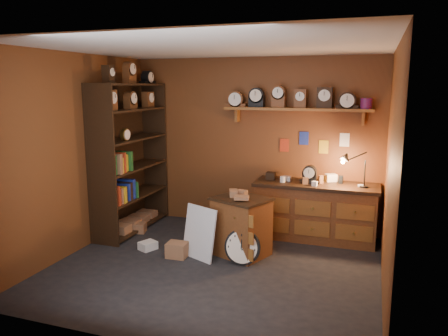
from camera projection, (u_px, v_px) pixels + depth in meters
floor at (215, 267)px, 5.54m from camera, size 4.00×4.00×0.00m
room_shell at (221, 131)px, 5.31m from camera, size 4.02×3.62×2.71m
shelving_unit at (129, 152)px, 6.79m from camera, size 0.47×1.60×2.58m
workbench at (315, 208)px, 6.48m from camera, size 1.80×0.66×1.36m
low_cabinet at (241, 224)px, 5.86m from camera, size 0.86×0.80×0.88m
big_round_clock at (242, 247)px, 5.59m from camera, size 0.47×0.16×0.47m
white_panel at (200, 258)px, 5.83m from camera, size 0.55×0.35×0.71m
mini_fridge at (238, 216)px, 6.83m from camera, size 0.57×0.59×0.49m
floor_box_a at (138, 228)px, 6.83m from camera, size 0.28×0.26×0.15m
floor_box_b at (148, 246)px, 6.12m from camera, size 0.26×0.28×0.11m
floor_box_c at (177, 250)px, 5.84m from camera, size 0.28×0.24×0.20m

